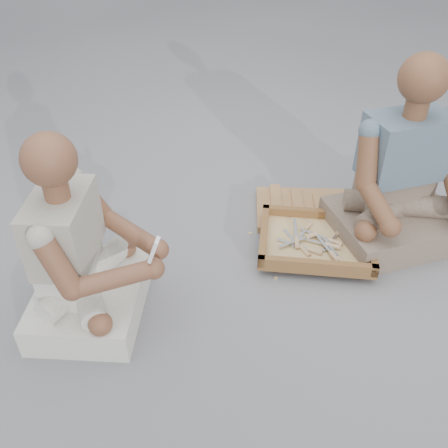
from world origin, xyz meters
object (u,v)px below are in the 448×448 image
(carved_panel, at_px, (309,210))
(companion, at_px, (401,184))
(craftsman, at_px, (82,260))
(tool_tray, at_px, (316,241))

(carved_panel, relative_size, companion, 0.61)
(craftsman, distance_m, companion, 1.47)
(tool_tray, xyz_separation_m, craftsman, (-0.80, -0.70, 0.22))
(tool_tray, relative_size, companion, 0.68)
(tool_tray, distance_m, companion, 0.48)
(carved_panel, distance_m, craftsman, 1.25)
(tool_tray, bearing_deg, craftsman, -138.75)
(carved_panel, distance_m, tool_tray, 0.32)
(craftsman, bearing_deg, carved_panel, 127.95)
(carved_panel, xyz_separation_m, tool_tray, (0.09, -0.30, 0.04))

